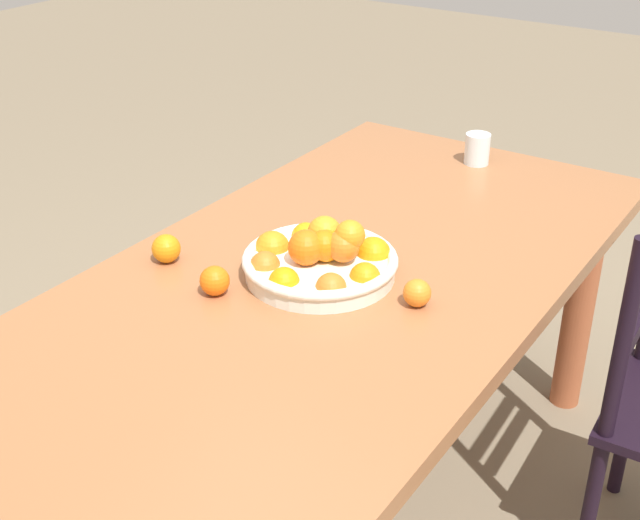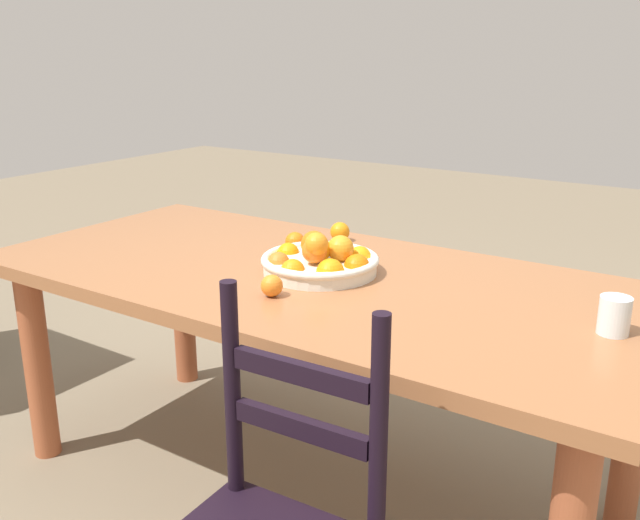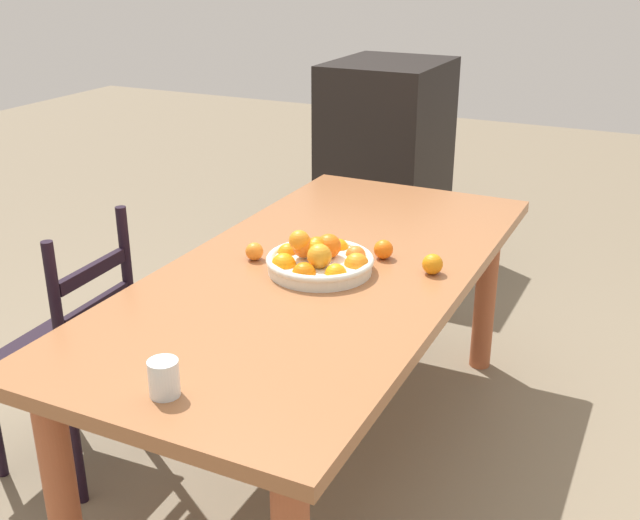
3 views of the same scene
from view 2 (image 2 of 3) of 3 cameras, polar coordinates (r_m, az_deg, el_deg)
The scene contains 7 objects.
ground_plane at distance 2.43m, azimuth -0.82°, elevation -17.83°, with size 12.00×12.00×0.00m, color #796B54.
dining_table at distance 2.13m, azimuth -0.90°, elevation -3.56°, with size 2.02×0.94×0.74m.
fruit_bowl at distance 2.08m, azimuth 0.09°, elevation 0.01°, with size 0.35×0.35×0.14m.
orange_loose_0 at distance 1.89m, azimuth -3.93°, elevation -2.09°, with size 0.06×0.06×0.06m, color orange.
orange_loose_1 at distance 2.30m, azimuth -2.04°, elevation 1.48°, with size 0.07×0.07×0.07m, color orange.
orange_loose_2 at distance 2.43m, azimuth 1.63°, elevation 2.30°, with size 0.07×0.07×0.07m, color orange.
drinking_glass at distance 1.78m, azimuth 22.78°, elevation -4.17°, with size 0.07×0.07×0.09m, color silver.
Camera 2 is at (-1.13, 1.65, 1.39)m, focal length 39.44 mm.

